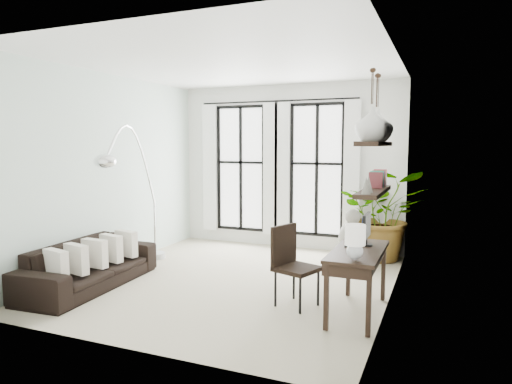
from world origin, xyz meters
The scene contains 16 objects.
floor centered at (0.00, 0.00, 0.00)m, with size 5.00×5.00×0.00m, color #B4AD8F.
ceiling centered at (0.00, 0.00, 3.20)m, with size 5.00×5.00×0.00m, color white.
wall_left centered at (-2.25, 0.00, 1.60)m, with size 5.00×5.00×0.00m, color silver.
wall_right centered at (2.25, 0.00, 1.60)m, with size 5.00×5.00×0.00m, color white.
wall_back centered at (0.00, 2.50, 1.60)m, with size 4.50×4.50×0.00m, color white.
windows centered at (-0.20, 2.43, 1.56)m, with size 3.26×0.13×2.65m.
wall_shelves centered at (2.11, -0.64, 1.73)m, with size 0.25×1.30×0.60m.
sofa centered at (-1.80, -1.06, 0.32)m, with size 2.21×0.87×0.65m, color black.
throw_pillows centered at (-1.70, -1.06, 0.50)m, with size 0.40×1.52×0.40m.
plant centered at (1.90, 2.15, 0.81)m, with size 1.46×1.26×1.62m, color #2D7228.
desk centered at (1.95, -0.73, 0.74)m, with size 0.57×1.35×1.19m.
desk_chair centered at (1.10, -0.65, 0.58)m, with size 0.61×0.61×1.02m.
arc_lamp centered at (-1.70, -0.17, 1.83)m, with size 0.73×2.03×2.35m.
buddha centered at (1.44, 1.70, 0.40)m, with size 0.52×0.52×0.94m.
vase_a centered at (2.11, -0.93, 2.27)m, with size 0.37×0.37×0.38m, color white.
vase_b centered at (2.11, -0.53, 2.27)m, with size 0.37×0.37×0.38m, color white.
Camera 1 is at (2.86, -6.06, 2.05)m, focal length 32.00 mm.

